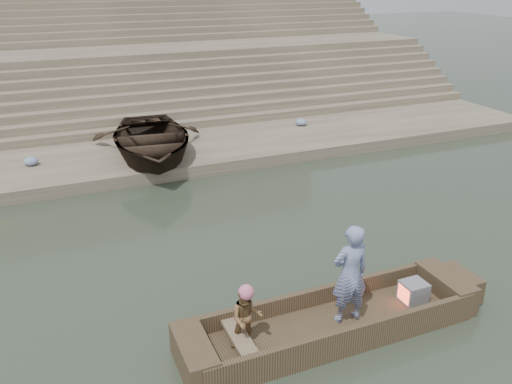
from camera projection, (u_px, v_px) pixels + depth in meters
ground at (198, 289)px, 10.74m from camera, size 120.00×120.00×0.00m
lower_landing at (127, 160)px, 17.45m from camera, size 32.00×4.00×0.40m
mid_landing at (95, 83)px, 23.34m from camera, size 32.00×3.00×2.80m
upper_landing at (76, 38)px, 28.81m from camera, size 32.00×3.00×5.20m
ghat_steps at (89, 68)px, 24.62m from camera, size 32.00×11.00×5.20m
main_rowboat at (331, 328)px, 9.41m from camera, size 5.00×1.30×0.22m
rowboat_trim at (342, 316)px, 9.41m from camera, size 6.04×2.63×1.79m
standing_man at (350, 274)px, 9.11m from camera, size 0.71×0.48×1.89m
rowing_man at (246, 318)px, 8.59m from camera, size 0.63×0.54×1.12m
television at (413, 292)px, 9.92m from camera, size 0.46×0.42×0.40m
beached_rowboat at (150, 140)px, 17.04m from camera, size 4.43×5.73×1.10m
cloth_bundles at (16, 162)px, 16.27m from camera, size 17.45×2.46×0.26m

